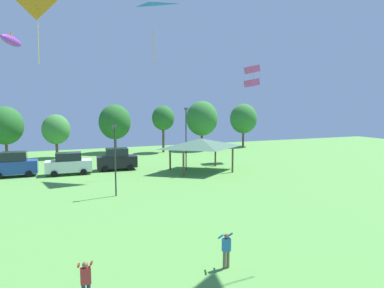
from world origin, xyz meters
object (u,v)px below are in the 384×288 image
(treeline_tree_3, at_px, (115,122))
(parked_car_leftmost, at_px, (14,165))
(treeline_tree_4, at_px, (163,118))
(person_standing_near_foreground, at_px, (226,248))
(treeline_tree_6, at_px, (243,119))
(kite_flying_9, at_px, (149,16))
(light_post_0, at_px, (186,136))
(parked_car_third_from_left, at_px, (117,159))
(light_post_1, at_px, (115,156))
(treeline_tree_2, at_px, (56,129))
(treeline_tree_1, at_px, (5,126))
(kite_flying_8, at_px, (36,2))
(kite_flying_5, at_px, (252,76))
(treeline_tree_5, at_px, (202,118))
(person_standing_mid_field, at_px, (86,280))
(kite_flying_6, at_px, (11,41))
(parked_car_second_from_left, at_px, (69,164))
(park_pavilion, at_px, (201,143))

(treeline_tree_3, bearing_deg, parked_car_leftmost, -131.56)
(treeline_tree_4, bearing_deg, person_standing_near_foreground, -104.04)
(person_standing_near_foreground, height_order, treeline_tree_6, treeline_tree_6)
(kite_flying_9, height_order, light_post_0, kite_flying_9)
(parked_car_third_from_left, height_order, light_post_1, light_post_1)
(treeline_tree_2, bearing_deg, treeline_tree_1, 158.44)
(kite_flying_8, distance_m, treeline_tree_2, 23.18)
(kite_flying_5, xyz_separation_m, treeline_tree_5, (-1.54, 12.16, -5.84))
(treeline_tree_3, height_order, treeline_tree_5, treeline_tree_5)
(parked_car_leftmost, xyz_separation_m, treeline_tree_4, (19.62, 11.73, 4.00))
(person_standing_mid_field, bearing_deg, kite_flying_8, 102.58)
(treeline_tree_1, bearing_deg, treeline_tree_6, -0.82)
(person_standing_near_foreground, bearing_deg, treeline_tree_5, 61.04)
(kite_flying_5, relative_size, kite_flying_6, 1.13)
(treeline_tree_1, distance_m, treeline_tree_6, 37.29)
(treeline_tree_4, distance_m, treeline_tree_5, 6.72)
(kite_flying_9, distance_m, light_post_1, 14.66)
(kite_flying_5, xyz_separation_m, treeline_tree_3, (-15.13, 14.39, -6.26))
(parked_car_leftmost, height_order, parked_car_second_from_left, parked_car_leftmost)
(person_standing_mid_field, xyz_separation_m, parked_car_second_from_left, (0.82, 25.20, 0.21))
(treeline_tree_4, bearing_deg, park_pavilion, -93.69)
(treeline_tree_2, relative_size, treeline_tree_6, 0.80)
(treeline_tree_2, bearing_deg, treeline_tree_4, -0.61)
(treeline_tree_4, distance_m, treeline_tree_6, 15.74)
(kite_flying_8, xyz_separation_m, treeline_tree_4, (16.75, 20.07, -9.90))
(treeline_tree_4, xyz_separation_m, treeline_tree_6, (15.59, 2.15, -0.36))
(parked_car_leftmost, bearing_deg, parked_car_third_from_left, -0.13)
(parked_car_leftmost, bearing_deg, parked_car_second_from_left, -9.07)
(parked_car_second_from_left, relative_size, treeline_tree_1, 0.66)
(treeline_tree_5, bearing_deg, treeline_tree_4, -176.58)
(treeline_tree_5, bearing_deg, kite_flying_9, -127.83)
(person_standing_mid_field, xyz_separation_m, park_pavilion, (14.27, 21.59, 2.15))
(parked_car_second_from_left, xyz_separation_m, treeline_tree_3, (7.62, 15.34, 3.54))
(park_pavilion, relative_size, treeline_tree_1, 1.04)
(park_pavilion, distance_m, treeline_tree_4, 16.48)
(kite_flying_6, bearing_deg, kite_flying_9, 39.26)
(treeline_tree_4, bearing_deg, parked_car_third_from_left, -127.94)
(parked_car_second_from_left, height_order, park_pavilion, park_pavilion)
(light_post_1, height_order, treeline_tree_2, treeline_tree_2)
(person_standing_mid_field, bearing_deg, treeline_tree_5, 68.11)
(light_post_1, xyz_separation_m, treeline_tree_4, (11.57, 23.23, 2.03))
(parked_car_leftmost, distance_m, treeline_tree_6, 38.02)
(person_standing_mid_field, height_order, light_post_0, light_post_0)
(light_post_1, relative_size, treeline_tree_2, 0.94)
(kite_flying_5, relative_size, treeline_tree_1, 0.40)
(person_standing_near_foreground, bearing_deg, parked_car_third_from_left, 84.18)
(kite_flying_5, xyz_separation_m, parked_car_leftmost, (-27.87, 0.03, -9.71))
(kite_flying_5, relative_size, light_post_1, 0.50)
(kite_flying_9, height_order, treeline_tree_6, kite_flying_9)
(treeline_tree_4, bearing_deg, light_post_0, -99.04)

